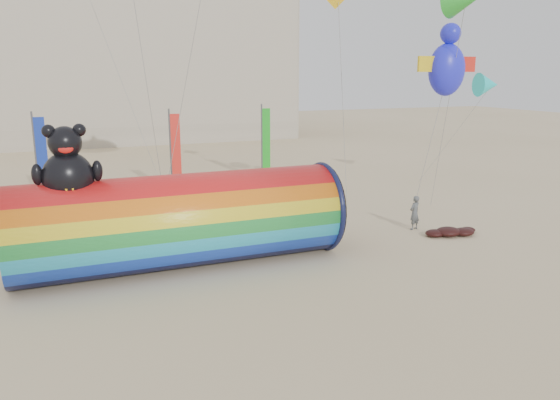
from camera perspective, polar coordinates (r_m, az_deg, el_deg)
name	(u,v)px	position (r m, az deg, el deg)	size (l,w,h in m)	color
ground	(283,273)	(20.21, 0.31, -7.66)	(160.00, 160.00, 0.00)	#CCB58C
windsock_assembly	(181,218)	(20.81, -10.30, -1.89)	(12.15, 3.70, 5.60)	red
kite_handler	(415,213)	(26.25, 13.89, -1.30)	(0.59, 0.39, 1.61)	#505557
fabric_bundle	(451,232)	(25.91, 17.45, -3.17)	(2.62, 1.35, 0.41)	#3C0E0A
festival_banners	(168,151)	(33.34, -11.62, 5.04)	(14.43, 2.70, 5.20)	#59595E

